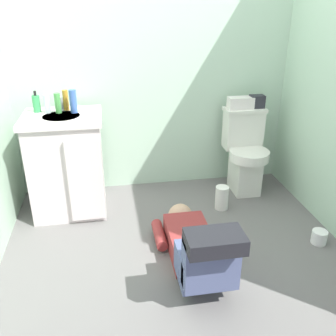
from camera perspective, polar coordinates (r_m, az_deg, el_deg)
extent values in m
cube|color=slate|center=(2.70, 1.34, -12.96)|extent=(2.90, 3.18, 0.04)
cube|color=#B1D1B6|center=(3.29, -2.39, 17.08)|extent=(2.56, 0.08, 2.40)
cube|color=silver|center=(3.45, 11.71, -0.57)|extent=(0.22, 0.30, 0.38)
cylinder|color=silver|center=(3.33, 12.35, 1.96)|extent=(0.35, 0.35, 0.08)
cube|color=silver|center=(3.43, 11.46, 5.79)|extent=(0.34, 0.17, 0.34)
cube|color=silver|center=(3.38, 11.72, 8.76)|extent=(0.36, 0.19, 0.03)
cube|color=silver|center=(3.11, -15.17, 0.22)|extent=(0.56, 0.48, 0.78)
cube|color=silver|center=(2.97, -16.03, 7.45)|extent=(0.60, 0.52, 0.04)
cylinder|color=silver|center=(2.95, -16.05, 7.24)|extent=(0.28, 0.28, 0.05)
cube|color=silver|center=(2.87, -12.51, -1.99)|extent=(0.26, 0.03, 0.66)
cylinder|color=silver|center=(3.09, -15.96, 9.44)|extent=(0.02, 0.02, 0.10)
cube|color=maroon|center=(2.63, 3.36, -11.28)|extent=(0.29, 0.52, 0.17)
sphere|color=tan|center=(2.90, 1.90, -7.37)|extent=(0.19, 0.19, 0.19)
cube|color=#4E5980|center=(2.30, 5.48, -14.50)|extent=(0.31, 0.28, 0.20)
cube|color=#4E5980|center=(2.12, 6.61, -14.31)|extent=(0.31, 0.12, 0.32)
cube|color=black|center=(1.98, 7.22, -11.15)|extent=(0.31, 0.19, 0.09)
cylinder|color=maroon|center=(2.75, -1.34, -10.19)|extent=(0.08, 0.30, 0.08)
cube|color=silver|center=(3.35, 11.09, 9.82)|extent=(0.22, 0.11, 0.10)
cube|color=#26262D|center=(3.40, 13.50, 9.92)|extent=(0.12, 0.09, 0.11)
cylinder|color=#379854|center=(3.09, -19.56, 9.28)|extent=(0.06, 0.06, 0.13)
cylinder|color=black|center=(3.07, -19.78, 10.76)|extent=(0.02, 0.02, 0.04)
cylinder|color=silver|center=(3.04, -18.10, 9.35)|extent=(0.04, 0.04, 0.14)
cylinder|color=#499D49|center=(3.01, -16.58, 9.53)|extent=(0.05, 0.05, 0.15)
cylinder|color=#C48526|center=(3.07, -15.44, 10.02)|extent=(0.04, 0.04, 0.16)
cylinder|color=#3D62B2|center=(2.98, -14.36, 9.90)|extent=(0.06, 0.06, 0.18)
cylinder|color=white|center=(3.16, 8.26, -4.54)|extent=(0.11, 0.11, 0.20)
cylinder|color=white|center=(2.95, 22.22, -9.78)|extent=(0.11, 0.11, 0.10)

